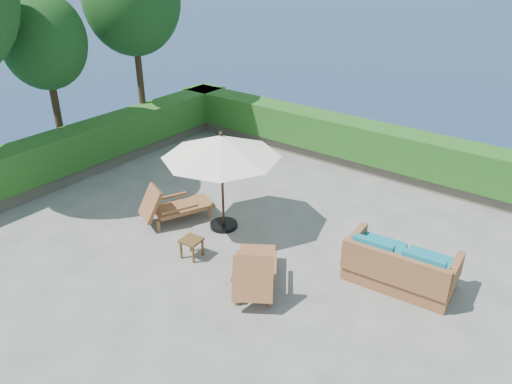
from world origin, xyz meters
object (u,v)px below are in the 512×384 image
Objects in this scene: side_table at (191,242)px; lounge_right at (255,270)px; lounge_left at (173,206)px; patio_umbrella at (221,147)px; wicker_loveseat at (399,268)px.

lounge_right is at bearing -2.11° from side_table.
lounge_left is 1.62m from side_table.
patio_umbrella reaches higher than lounge_right.
patio_umbrella is at bearing 101.38° from side_table.
wicker_loveseat reaches higher than side_table.
lounge_right is 1.69m from side_table.
patio_umbrella reaches higher than side_table.
wicker_loveseat is (2.09, 1.75, -0.04)m from lounge_right.
patio_umbrella is 1.54× the size of lounge_right.
lounge_left reaches higher than side_table.
wicker_loveseat is (3.78, 1.69, 0.03)m from side_table.
lounge_left is at bearing 130.32° from lounge_right.
side_table is (1.39, -0.83, -0.05)m from lounge_left.
patio_umbrella is at bearing 111.16° from lounge_right.
lounge_right is 4.18× the size of side_table.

